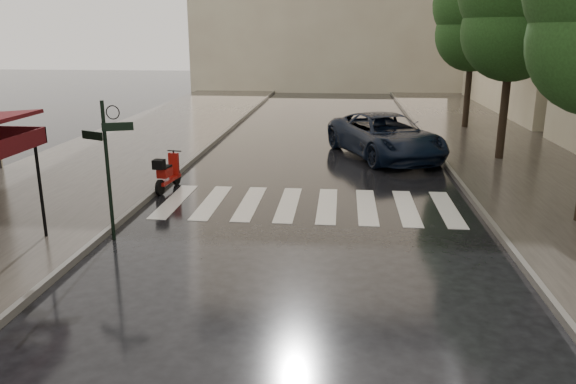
# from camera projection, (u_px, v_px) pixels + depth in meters

# --- Properties ---
(ground) EXTENTS (120.00, 120.00, 0.00)m
(ground) POSITION_uv_depth(u_px,v_px,m) (113.00, 303.00, 9.62)
(ground) COLOR black
(ground) RESTS_ON ground
(sidewalk_near) EXTENTS (6.00, 60.00, 0.12)m
(sidewalk_near) POSITION_uv_depth(u_px,v_px,m) (123.00, 152.00, 21.51)
(sidewalk_near) COLOR #38332D
(sidewalk_near) RESTS_ON ground
(sidewalk_far) EXTENTS (5.50, 60.00, 0.12)m
(sidewalk_far) POSITION_uv_depth(u_px,v_px,m) (520.00, 160.00, 20.15)
(sidewalk_far) COLOR #38332D
(sidewalk_far) RESTS_ON ground
(curb_near) EXTENTS (0.12, 60.00, 0.16)m
(curb_near) POSITION_uv_depth(u_px,v_px,m) (201.00, 153.00, 21.23)
(curb_near) COLOR #595651
(curb_near) RESTS_ON ground
(curb_far) EXTENTS (0.12, 60.00, 0.16)m
(curb_far) POSITION_uv_depth(u_px,v_px,m) (441.00, 158.00, 20.40)
(curb_far) COLOR #595651
(curb_far) RESTS_ON ground
(crosswalk) EXTENTS (7.85, 3.20, 0.01)m
(crosswalk) POSITION_uv_depth(u_px,v_px,m) (308.00, 205.00, 15.09)
(crosswalk) COLOR silver
(crosswalk) RESTS_ON ground
(signpost) EXTENTS (1.17, 0.29, 3.10)m
(signpost) POSITION_uv_depth(u_px,v_px,m) (107.00, 159.00, 12.11)
(signpost) COLOR black
(signpost) RESTS_ON ground
(tree_far) EXTENTS (3.80, 3.80, 8.16)m
(tree_far) POSITION_uv_depth(u_px,v_px,m) (475.00, 10.00, 25.42)
(tree_far) COLOR black
(tree_far) RESTS_ON sidewalk_far
(scooter) EXTENTS (0.52, 1.64, 1.08)m
(scooter) POSITION_uv_depth(u_px,v_px,m) (167.00, 174.00, 16.36)
(scooter) COLOR black
(scooter) RESTS_ON ground
(parked_car) EXTENTS (4.66, 6.33, 1.60)m
(parked_car) POSITION_uv_depth(u_px,v_px,m) (385.00, 136.00, 20.70)
(parked_car) COLOR black
(parked_car) RESTS_ON ground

